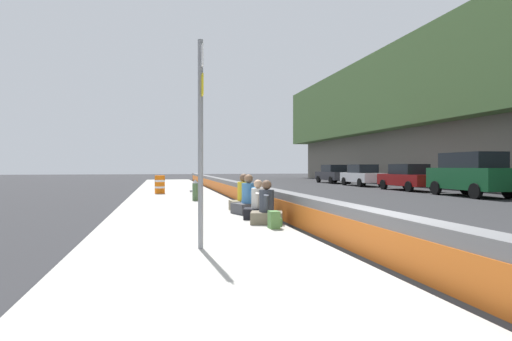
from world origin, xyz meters
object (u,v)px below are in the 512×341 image
seated_person_middle (258,206)px  parked_car_third (471,174)px  seated_person_far (244,199)px  parked_car_far (333,174)px  fire_hydrant (195,190)px  parked_car_midline (362,175)px  parked_car_fourth (408,177)px  backpack (274,220)px  seated_person_rear (249,201)px  seated_person_foreground (267,210)px  route_sign_post (201,129)px  construction_barrel (160,184)px

seated_person_middle → parked_car_third: 15.04m
seated_person_far → parked_car_third: size_ratio=0.24×
parked_car_far → parked_car_third: bearing=179.8°
fire_hydrant → parked_car_midline: (13.00, -14.18, 0.27)m
parked_car_third → parked_car_midline: 11.88m
fire_hydrant → parked_car_fourth: (6.74, -14.20, 0.27)m
seated_person_middle → backpack: (-1.82, 0.04, -0.14)m
parked_car_third → parked_car_midline: bearing=0.1°
backpack → parked_car_third: 16.07m
parked_car_far → seated_person_rear: bearing=151.4°
seated_person_foreground → parked_car_third: 15.56m
parked_car_fourth → parked_car_midline: bearing=0.2°
seated_person_rear → route_sign_post: bearing=159.4°
route_sign_post → parked_car_fourth: 22.57m
seated_person_far → parked_car_third: 14.07m
parked_car_far → construction_barrel: bearing=131.6°
seated_person_middle → seated_person_rear: size_ratio=0.90×
seated_person_middle → parked_car_third: size_ratio=0.22×
fire_hydrant → parked_car_third: (1.13, -14.20, 0.60)m
fire_hydrant → construction_barrel: bearing=16.4°
seated_person_foreground → parked_car_fourth: bearing=-42.7°
backpack → parked_car_midline: size_ratio=0.09×
construction_barrel → seated_person_rear: bearing=-165.4°
seated_person_rear → fire_hydrant: bearing=12.9°
parked_car_fourth → parked_car_third: bearing=-180.0°
route_sign_post → parked_car_far: 32.72m
seated_person_rear → parked_car_fourth: bearing=-47.6°
seated_person_foreground → parked_car_midline: parked_car_midline is taller
seated_person_middle → seated_person_far: 2.14m
construction_barrel → parked_car_midline: bearing=-62.7°
construction_barrel → fire_hydrant: bearing=-163.6°
seated_person_foreground → parked_car_fourth: size_ratio=0.24×
route_sign_post → parked_car_third: (11.29, -14.91, -1.03)m
seated_person_rear → parked_car_fourth: (11.89, -13.02, 0.35)m
seated_person_foreground → backpack: bearing=178.0°
route_sign_post → construction_barrel: route_sign_post is taller
seated_person_far → parked_car_midline: (17.25, -12.97, 0.35)m
route_sign_post → seated_person_far: (5.92, -1.92, -1.70)m
backpack → parked_car_fourth: size_ratio=0.09×
seated_person_middle → parked_car_fourth: size_ratio=0.23×
fire_hydrant → parked_car_third: 14.26m
seated_person_foreground → backpack: size_ratio=2.70×
construction_barrel → parked_car_midline: 17.60m
fire_hydrant → seated_person_foreground: bearing=-170.9°
seated_person_foreground → seated_person_rear: seated_person_rear is taller
parked_car_third → backpack: bearing=125.6°
seated_person_far → construction_barrel: size_ratio=1.25×
seated_person_middle → route_sign_post: bearing=153.4°
seated_person_rear → parked_car_third: (6.28, -13.02, 0.67)m
route_sign_post → seated_person_far: route_sign_post is taller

